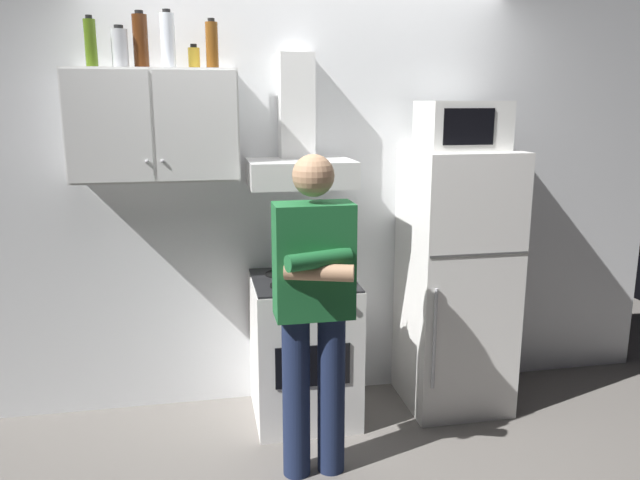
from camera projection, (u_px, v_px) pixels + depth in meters
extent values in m
plane|color=slate|center=(320.00, 434.00, 3.59)|extent=(7.00, 7.00, 0.00)
cube|color=white|center=(302.00, 188.00, 3.86)|extent=(4.80, 0.10, 2.70)
cube|color=silver|center=(155.00, 125.00, 3.41)|extent=(0.90, 0.34, 0.60)
cube|color=silver|center=(108.00, 127.00, 3.20)|extent=(0.43, 0.01, 0.58)
cube|color=silver|center=(197.00, 126.00, 3.28)|extent=(0.43, 0.01, 0.58)
sphere|color=#B2B2B7|center=(147.00, 161.00, 3.26)|extent=(0.02, 0.02, 0.02)
sphere|color=#B2B2B7|center=(162.00, 161.00, 3.27)|extent=(0.02, 0.02, 0.02)
cube|color=white|center=(304.00, 349.00, 3.72)|extent=(0.60, 0.60, 0.85)
cube|color=black|center=(303.00, 280.00, 3.63)|extent=(0.59, 0.59, 0.01)
cube|color=black|center=(313.00, 366.00, 3.43)|extent=(0.42, 0.01, 0.24)
cylinder|color=black|center=(284.00, 285.00, 3.49)|extent=(0.16, 0.16, 0.01)
cylinder|color=black|center=(329.00, 283.00, 3.53)|extent=(0.16, 0.16, 0.01)
cylinder|color=black|center=(279.00, 274.00, 3.72)|extent=(0.16, 0.16, 0.01)
cylinder|color=black|center=(321.00, 272.00, 3.76)|extent=(0.16, 0.16, 0.01)
cylinder|color=black|center=(276.00, 309.00, 3.30)|extent=(0.04, 0.02, 0.04)
cylinder|color=black|center=(300.00, 307.00, 3.33)|extent=(0.04, 0.02, 0.04)
cylinder|color=black|center=(326.00, 305.00, 3.35)|extent=(0.04, 0.02, 0.04)
cylinder|color=black|center=(349.00, 304.00, 3.38)|extent=(0.04, 0.02, 0.04)
cube|color=white|center=(301.00, 173.00, 3.57)|extent=(0.60, 0.44, 0.15)
cube|color=white|center=(296.00, 106.00, 3.62)|extent=(0.20, 0.16, 0.60)
cube|color=white|center=(456.00, 281.00, 3.82)|extent=(0.60, 0.60, 1.60)
cube|color=#4C4C4C|center=(479.00, 254.00, 3.47)|extent=(0.59, 0.01, 0.01)
cylinder|color=silver|center=(435.00, 339.00, 3.52)|extent=(0.02, 0.02, 0.60)
cube|color=silver|center=(462.00, 125.00, 3.63)|extent=(0.48, 0.36, 0.28)
cube|color=black|center=(469.00, 127.00, 3.45)|extent=(0.30, 0.01, 0.20)
cylinder|color=#192342|center=(296.00, 397.00, 3.12)|extent=(0.14, 0.14, 0.85)
cylinder|color=#192342|center=(331.00, 394.00, 3.16)|extent=(0.14, 0.14, 0.85)
cube|color=#1E6633|center=(313.00, 261.00, 2.98)|extent=(0.38, 0.20, 0.56)
cylinder|color=#1E6633|center=(319.00, 260.00, 2.84)|extent=(0.33, 0.17, 0.08)
cylinder|color=tan|center=(319.00, 272.00, 2.85)|extent=(0.33, 0.17, 0.08)
sphere|color=tan|center=(313.00, 175.00, 2.89)|extent=(0.20, 0.20, 0.20)
cylinder|color=#B7BABF|center=(329.00, 273.00, 3.52)|extent=(0.19, 0.19, 0.11)
cylinder|color=black|center=(309.00, 267.00, 3.49)|extent=(0.05, 0.01, 0.01)
cylinder|color=black|center=(350.00, 265.00, 3.54)|extent=(0.05, 0.01, 0.01)
cylinder|color=silver|center=(168.00, 41.00, 3.31)|extent=(0.08, 0.08, 0.28)
cylinder|color=black|center=(166.00, 11.00, 3.27)|extent=(0.04, 0.04, 0.02)
cylinder|color=brown|center=(212.00, 46.00, 3.40)|extent=(0.07, 0.07, 0.25)
cylinder|color=black|center=(211.00, 20.00, 3.37)|extent=(0.04, 0.04, 0.02)
cylinder|color=gold|center=(194.00, 59.00, 3.40)|extent=(0.06, 0.06, 0.11)
cylinder|color=black|center=(194.00, 46.00, 3.38)|extent=(0.03, 0.03, 0.02)
cylinder|color=#47230F|center=(141.00, 42.00, 3.32)|extent=(0.08, 0.08, 0.28)
cylinder|color=black|center=(139.00, 12.00, 3.29)|extent=(0.04, 0.04, 0.02)
cylinder|color=#B2B5BA|center=(120.00, 49.00, 3.29)|extent=(0.09, 0.09, 0.20)
cylinder|color=black|center=(118.00, 27.00, 3.26)|extent=(0.05, 0.05, 0.02)
cylinder|color=#4C6B19|center=(91.00, 44.00, 3.23)|extent=(0.06, 0.06, 0.24)
cylinder|color=black|center=(89.00, 17.00, 3.20)|extent=(0.03, 0.03, 0.02)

